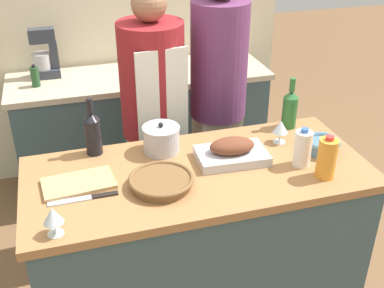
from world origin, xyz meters
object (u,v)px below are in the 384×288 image
object	(u,v)px
juice_jug	(327,158)
roasting_pan	(232,152)
wine_bottle_green	(290,108)
wicker_basket	(161,181)
wine_glass_left	(53,216)
mixing_bowl	(322,145)
knife_chef	(86,198)
stand_mixer	(45,57)
condiment_bottle_tall	(237,52)
wine_glass_right	(281,127)
cutting_board	(79,183)
person_cook_aproned	(154,115)
wine_bottle_dark	(93,132)
condiment_bottle_short	(35,77)
person_cook_guest	(218,95)
milk_jug	(303,148)
stock_pot	(161,139)

from	to	relation	value
juice_jug	roasting_pan	bearing A→B (deg)	144.10
juice_jug	wine_bottle_green	xyz separation A→B (m)	(0.07, 0.49, 0.01)
wicker_basket	wine_glass_left	size ratio (longest dim) A/B	2.40
mixing_bowl	knife_chef	world-z (taller)	mixing_bowl
roasting_pan	wine_bottle_green	size ratio (longest dim) A/B	1.23
mixing_bowl	stand_mixer	size ratio (longest dim) A/B	0.51
wine_bottle_green	mixing_bowl	bearing A→B (deg)	-83.51
roasting_pan	juice_jug	world-z (taller)	juice_jug
wicker_basket	condiment_bottle_tall	xyz separation A→B (m)	(0.96, 1.57, -0.01)
wine_glass_right	knife_chef	size ratio (longest dim) A/B	0.41
cutting_board	wine_glass_left	size ratio (longest dim) A/B	2.69
stand_mixer	person_cook_aproned	world-z (taller)	person_cook_aproned
wine_bottle_dark	condiment_bottle_short	xyz separation A→B (m)	(-0.27, 1.09, -0.10)
wine_glass_right	juice_jug	bearing A→B (deg)	-80.99
roasting_pan	wine_glass_left	world-z (taller)	wine_glass_left
roasting_pan	mixing_bowl	xyz separation A→B (m)	(0.44, -0.05, -0.00)
stand_mixer	person_cook_guest	distance (m)	1.26
mixing_bowl	wine_glass_right	distance (m)	0.22
cutting_board	stand_mixer	distance (m)	1.52
stand_mixer	condiment_bottle_short	size ratio (longest dim) A/B	2.27
wicker_basket	stand_mixer	distance (m)	1.68
cutting_board	milk_jug	bearing A→B (deg)	-6.73
condiment_bottle_tall	milk_jug	bearing A→B (deg)	-100.67
wine_bottle_green	knife_chef	xyz separation A→B (m)	(-1.10, -0.36, -0.10)
wicker_basket	wine_glass_left	xyz separation A→B (m)	(-0.45, -0.20, 0.06)
cutting_board	stock_pot	size ratio (longest dim) A/B	1.76
roasting_pan	knife_chef	xyz separation A→B (m)	(-0.69, -0.12, -0.04)
stock_pot	cutting_board	bearing A→B (deg)	-155.35
milk_jug	condiment_bottle_tall	bearing A→B (deg)	79.33
wine_glass_left	condiment_bottle_tall	world-z (taller)	wine_glass_left
wine_bottle_dark	wine_glass_right	distance (m)	0.91
roasting_pan	condiment_bottle_short	xyz separation A→B (m)	(-0.88, 1.34, -0.03)
cutting_board	knife_chef	distance (m)	0.11
mixing_bowl	knife_chef	distance (m)	1.14
wine_bottle_green	stand_mixer	size ratio (longest dim) A/B	0.81
stock_pot	condiment_bottle_short	bearing A→B (deg)	116.59
knife_chef	juice_jug	bearing A→B (deg)	-6.95
juice_jug	condiment_bottle_tall	world-z (taller)	juice_jug
wine_bottle_green	person_cook_guest	bearing A→B (deg)	116.00
knife_chef	person_cook_aproned	world-z (taller)	person_cook_aproned
mixing_bowl	juice_jug	bearing A→B (deg)	-116.20
juice_jug	stand_mixer	bearing A→B (deg)	123.13
wine_glass_right	knife_chef	world-z (taller)	wine_glass_right
stock_pot	roasting_pan	bearing A→B (deg)	-30.84
stock_pot	wine_bottle_green	size ratio (longest dim) A/B	0.66
wine_bottle_dark	wine_glass_left	bearing A→B (deg)	-110.24
juice_jug	wine_glass_right	world-z (taller)	juice_jug
wine_bottle_dark	knife_chef	bearing A→B (deg)	-102.02
wine_glass_right	cutting_board	bearing A→B (deg)	-173.87
person_cook_guest	wine_glass_right	bearing A→B (deg)	-85.12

